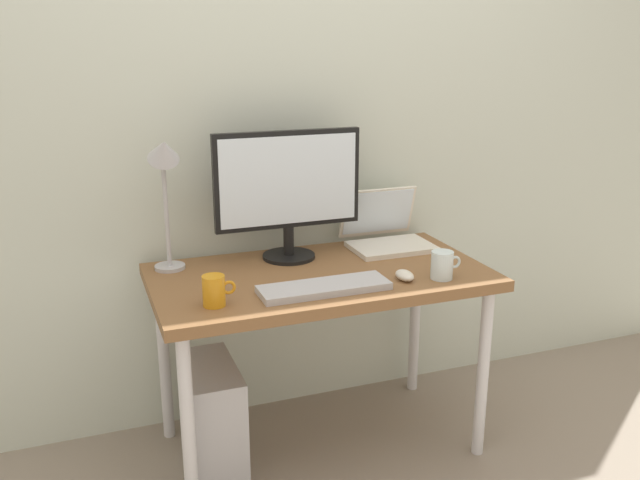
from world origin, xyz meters
TOP-DOWN VIEW (x-y plane):
  - ground_plane at (0.00, 0.00)m, footprint 6.00×6.00m
  - back_wall at (0.00, 0.38)m, footprint 4.40×0.04m
  - desk at (0.00, 0.00)m, footprint 1.20×0.65m
  - monitor at (-0.06, 0.19)m, footprint 0.56×0.20m
  - laptop at (0.36, 0.21)m, footprint 0.32×0.28m
  - desk_lamp at (-0.50, 0.19)m, footprint 0.11×0.16m
  - keyboard at (-0.05, -0.18)m, footprint 0.44×0.14m
  - mouse at (0.25, -0.18)m, footprint 0.06×0.09m
  - coffee_mug at (-0.42, -0.18)m, footprint 0.11×0.07m
  - glass_cup at (0.38, -0.21)m, footprint 0.11×0.08m
  - computer_tower at (-0.42, -0.03)m, footprint 0.18×0.36m

SIDE VIEW (x-z plane):
  - ground_plane at x=0.00m, z-range 0.00..0.00m
  - computer_tower at x=-0.42m, z-range 0.00..0.42m
  - desk at x=0.00m, z-range 0.28..0.99m
  - keyboard at x=-0.05m, z-range 0.71..0.73m
  - mouse at x=0.25m, z-range 0.71..0.74m
  - glass_cup at x=0.38m, z-range 0.71..0.81m
  - coffee_mug at x=-0.42m, z-range 0.71..0.81m
  - laptop at x=0.36m, z-range 0.65..0.88m
  - monitor at x=-0.06m, z-range 0.74..1.23m
  - desk_lamp at x=-0.50m, z-range 0.82..1.32m
  - back_wall at x=0.00m, z-range 0.00..2.60m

